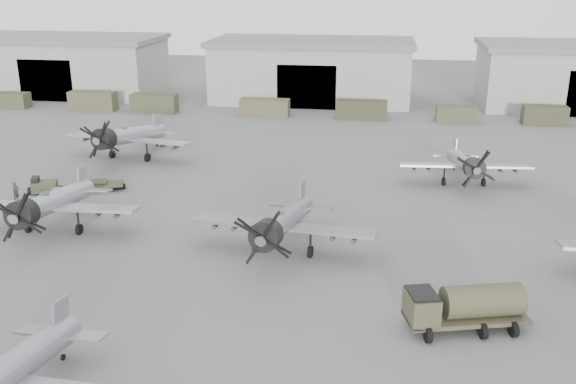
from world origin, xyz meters
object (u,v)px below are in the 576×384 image
ground_crew (16,192)px  aircraft_far_1 (466,163)px  tug_trailer (65,186)px  aircraft_far_0 (127,136)px  aircraft_mid_2 (282,223)px  aircraft_mid_1 (50,204)px  fuel_tanker (465,305)px

ground_crew → aircraft_far_1: bearing=-65.7°
aircraft_far_1 → tug_trailer: (-34.21, -6.76, -1.53)m
aircraft_far_0 → aircraft_far_1: size_ratio=1.16×
tug_trailer → ground_crew: (-2.70, -3.05, 0.33)m
aircraft_far_1 → tug_trailer: 34.90m
aircraft_mid_2 → aircraft_mid_1: bearing=-177.6°
tug_trailer → ground_crew: bearing=-150.5°
fuel_tanker → aircraft_mid_1: bearing=146.9°
aircraft_mid_2 → aircraft_far_1: bearing=57.0°
tug_trailer → ground_crew: ground_crew is taller
tug_trailer → ground_crew: size_ratio=4.21×
fuel_tanker → ground_crew: fuel_tanker is taller
aircraft_mid_1 → aircraft_far_0: aircraft_far_0 is taller
aircraft_far_0 → fuel_tanker: (29.84, -28.17, -1.01)m
aircraft_mid_1 → tug_trailer: size_ratio=1.67×
aircraft_mid_2 → fuel_tanker: 13.58m
aircraft_mid_1 → aircraft_far_1: aircraft_mid_1 is taller
aircraft_mid_2 → tug_trailer: (-20.52, 9.94, -1.72)m
aircraft_mid_2 → ground_crew: 24.26m
aircraft_far_0 → fuel_tanker: aircraft_far_0 is taller
aircraft_mid_1 → fuel_tanker: 29.50m
ground_crew → aircraft_mid_1: bearing=-123.5°
aircraft_far_0 → aircraft_far_1: bearing=3.4°
aircraft_far_1 → tug_trailer: aircraft_far_1 is taller
aircraft_far_0 → fuel_tanker: size_ratio=2.00×
fuel_tanker → ground_crew: 37.30m
aircraft_far_1 → ground_crew: size_ratio=6.41×
aircraft_mid_1 → fuel_tanker: (28.05, -9.06, -0.89)m
aircraft_far_1 → fuel_tanker: size_ratio=1.71×
ground_crew → fuel_tanker: bearing=-103.9°
ground_crew → aircraft_far_0: bearing=-8.7°
aircraft_far_0 → aircraft_mid_2: bearing=-37.4°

